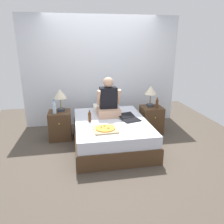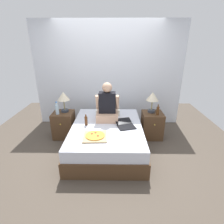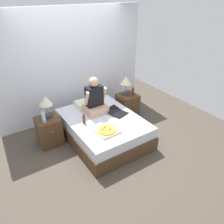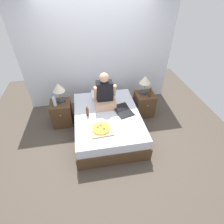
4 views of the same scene
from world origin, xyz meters
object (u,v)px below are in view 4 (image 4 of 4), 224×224
at_px(lamp_on_left_nightstand, 59,89).
at_px(nightstand_right, 144,104).
at_px(water_bottle, 54,101).
at_px(beer_bottle_on_bed, 87,112).
at_px(beer_bottle, 150,93).
at_px(laptop, 124,112).
at_px(lamp_on_right_nightstand, 145,81).
at_px(bed, 107,123).
at_px(person_seated, 105,95).
at_px(nightstand_left, 62,113).
at_px(pizza_box, 101,129).

bearing_deg(lamp_on_left_nightstand, nightstand_right, -1.49).
bearing_deg(water_bottle, beer_bottle_on_bed, -27.78).
bearing_deg(beer_bottle, laptop, -151.50).
bearing_deg(lamp_on_right_nightstand, bed, -151.89).
distance_m(bed, laptop, 0.45).
bearing_deg(lamp_on_left_nightstand, laptop, -21.94).
xyz_separation_m(water_bottle, beer_bottle, (2.12, -0.01, -0.02)).
height_order(bed, lamp_on_left_nightstand, lamp_on_left_nightstand).
height_order(lamp_on_left_nightstand, laptop, lamp_on_left_nightstand).
bearing_deg(beer_bottle_on_bed, person_seated, 34.46).
bearing_deg(nightstand_left, nightstand_right, 0.00).
bearing_deg(person_seated, bed, -90.77).
xyz_separation_m(lamp_on_right_nightstand, pizza_box, (-1.14, -0.96, -0.39)).
bearing_deg(nightstand_right, beer_bottle, -54.99).
distance_m(water_bottle, pizza_box, 1.22).
distance_m(bed, nightstand_right, 1.09).
xyz_separation_m(nightstand_left, person_seated, (0.99, -0.16, 0.49)).
bearing_deg(pizza_box, laptop, 38.54).
bearing_deg(beer_bottle, person_seated, -176.83).
xyz_separation_m(water_bottle, pizza_box, (0.88, -0.82, -0.18)).
distance_m(bed, beer_bottle_on_bed, 0.53).
relative_size(nightstand_right, beer_bottle_on_bed, 2.63).
bearing_deg(lamp_on_right_nightstand, person_seated, -167.66).
xyz_separation_m(water_bottle, beer_bottle_on_bed, (0.66, -0.35, -0.10)).
height_order(laptop, pizza_box, laptop).
xyz_separation_m(beer_bottle, beer_bottle_on_bed, (-1.46, -0.34, -0.09)).
xyz_separation_m(bed, laptop, (0.36, -0.02, 0.27)).
relative_size(nightstand_left, lamp_on_right_nightstand, 1.28).
bearing_deg(nightstand_right, bed, -154.97).
bearing_deg(beer_bottle, lamp_on_left_nightstand, 175.71).
xyz_separation_m(bed, nightstand_right, (0.99, 0.46, 0.05)).
xyz_separation_m(beer_bottle, person_seated, (-1.05, -0.06, 0.11)).
height_order(water_bottle, nightstand_right, water_bottle).
distance_m(nightstand_right, pizza_box, 1.50).
relative_size(water_bottle, beer_bottle_on_bed, 1.25).
bearing_deg(nightstand_right, lamp_on_left_nightstand, 178.51).
distance_m(nightstand_left, water_bottle, 0.42).
xyz_separation_m(nightstand_right, laptop, (-0.62, -0.48, 0.22)).
relative_size(person_seated, laptop, 1.61).
relative_size(bed, beer_bottle_on_bed, 8.42).
xyz_separation_m(nightstand_right, beer_bottle_on_bed, (-1.39, -0.44, 0.30)).
relative_size(beer_bottle, pizza_box, 0.55).
distance_m(laptop, pizza_box, 0.69).
bearing_deg(bed, nightstand_right, 25.03).
bearing_deg(water_bottle, lamp_on_left_nightstand, 49.40).
bearing_deg(person_seated, lamp_on_left_nightstand, 167.63).
distance_m(water_bottle, beer_bottle_on_bed, 0.75).
distance_m(lamp_on_right_nightstand, laptop, 0.88).
height_order(lamp_on_right_nightstand, beer_bottle_on_bed, lamp_on_right_nightstand).
xyz_separation_m(lamp_on_left_nightstand, person_seated, (0.95, -0.21, -0.12)).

